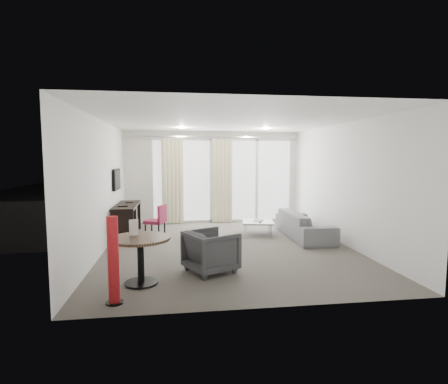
{
  "coord_description": "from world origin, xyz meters",
  "views": [
    {
      "loc": [
        -1.06,
        -7.07,
        1.87
      ],
      "look_at": [
        0.0,
        0.6,
        1.1
      ],
      "focal_mm": 28.0,
      "sensor_mm": 36.0,
      "label": 1
    }
  ],
  "objects": [
    {
      "name": "wall_left",
      "position": [
        -2.5,
        0.0,
        1.3
      ],
      "size": [
        0.0,
        6.0,
        2.6
      ],
      "primitive_type": "cube",
      "color": "silver",
      "rests_on": "ground"
    },
    {
      "name": "downlight_a",
      "position": [
        -0.9,
        1.6,
        2.59
      ],
      "size": [
        0.12,
        0.12,
        0.02
      ],
      "primitive_type": "cylinder",
      "color": "#FFE0B2",
      "rests_on": "ceiling"
    },
    {
      "name": "rattan_table",
      "position": [
        1.51,
        4.43,
        0.27
      ],
      "size": [
        0.66,
        0.66,
        0.55
      ],
      "primitive_type": null,
      "rotation": [
        0.0,
        0.0,
        0.23
      ],
      "color": "#50321D",
      "rests_on": "terrace_slab"
    },
    {
      "name": "ceiling",
      "position": [
        0.0,
        0.0,
        2.6
      ],
      "size": [
        5.0,
        6.0,
        0.0
      ],
      "primitive_type": "cube",
      "color": "white",
      "rests_on": "ground"
    },
    {
      "name": "curtain_left",
      "position": [
        -1.15,
        2.82,
        1.2
      ],
      "size": [
        0.6,
        0.2,
        2.38
      ],
      "primitive_type": null,
      "color": "beige",
      "rests_on": "ground"
    },
    {
      "name": "floor",
      "position": [
        0.0,
        0.0,
        0.0
      ],
      "size": [
        5.0,
        6.0,
        0.0
      ],
      "primitive_type": "cube",
      "color": "#524D46",
      "rests_on": "ground"
    },
    {
      "name": "window_frame",
      "position": [
        0.3,
        2.97,
        1.2
      ],
      "size": [
        4.1,
        0.06,
        2.44
      ],
      "primitive_type": null,
      "color": "white",
      "rests_on": "ground"
    },
    {
      "name": "desk",
      "position": [
        -2.23,
        1.37,
        0.38
      ],
      "size": [
        0.5,
        1.61,
        0.75
      ],
      "primitive_type": null,
      "color": "black",
      "rests_on": "floor"
    },
    {
      "name": "terrace_slab",
      "position": [
        0.3,
        4.5,
        -0.06
      ],
      "size": [
        5.6,
        3.0,
        0.12
      ],
      "primitive_type": "cube",
      "color": "#4D4D50",
      "rests_on": "ground"
    },
    {
      "name": "round_table",
      "position": [
        -1.59,
        -1.93,
        0.35
      ],
      "size": [
        1.09,
        1.09,
        0.7
      ],
      "primitive_type": null,
      "rotation": [
        0.0,
        0.0,
        -0.29
      ],
      "color": "#412E1E",
      "rests_on": "floor"
    },
    {
      "name": "curtain_track",
      "position": [
        0.0,
        2.82,
        2.45
      ],
      "size": [
        4.8,
        0.04,
        0.04
      ],
      "primitive_type": null,
      "color": "#B2B2B7",
      "rests_on": "ceiling"
    },
    {
      "name": "balustrade",
      "position": [
        0.3,
        5.95,
        0.5
      ],
      "size": [
        5.5,
        0.06,
        1.05
      ],
      "primitive_type": null,
      "color": "#B2B2B7",
      "rests_on": "terrace_slab"
    },
    {
      "name": "rattan_chair_b",
      "position": [
        2.01,
        4.08,
        0.45
      ],
      "size": [
        0.76,
        0.76,
        0.9
      ],
      "primitive_type": null,
      "rotation": [
        0.0,
        0.0,
        0.28
      ],
      "color": "#50321D",
      "rests_on": "terrace_slab"
    },
    {
      "name": "remote",
      "position": [
        0.92,
        0.96,
        0.36
      ],
      "size": [
        0.07,
        0.16,
        0.02
      ],
      "primitive_type": null,
      "rotation": [
        0.0,
        0.0,
        -0.13
      ],
      "color": "black",
      "rests_on": "coffee_table"
    },
    {
      "name": "tub_armchair",
      "position": [
        -0.51,
        -1.51,
        0.34
      ],
      "size": [
        1.0,
        0.99,
        0.68
      ],
      "primitive_type": "imported",
      "rotation": [
        0.0,
        0.0,
        2.03
      ],
      "color": "#38393C",
      "rests_on": "floor"
    },
    {
      "name": "curtain_right",
      "position": [
        0.25,
        2.82,
        1.2
      ],
      "size": [
        0.6,
        0.2,
        2.38
      ],
      "primitive_type": null,
      "color": "beige",
      "rests_on": "ground"
    },
    {
      "name": "wall_front",
      "position": [
        0.0,
        -3.0,
        1.3
      ],
      "size": [
        5.0,
        0.0,
        2.6
      ],
      "primitive_type": "cube",
      "color": "silver",
      "rests_on": "ground"
    },
    {
      "name": "menu_card",
      "position": [
        -1.69,
        -1.8,
        0.72
      ],
      "size": [
        0.13,
        0.07,
        0.24
      ],
      "primitive_type": null,
      "rotation": [
        0.0,
        0.0,
        0.38
      ],
      "color": "white",
      "rests_on": "round_table"
    },
    {
      "name": "coffee_table",
      "position": [
        0.89,
        1.09,
        0.16
      ],
      "size": [
        0.85,
        0.85,
        0.33
      ],
      "primitive_type": null,
      "rotation": [
        0.0,
        0.0,
        -0.19
      ],
      "color": "gray",
      "rests_on": "floor"
    },
    {
      "name": "rattan_chair_a",
      "position": [
        1.1,
        3.91,
        0.37
      ],
      "size": [
        0.67,
        0.67,
        0.74
      ],
      "primitive_type": null,
      "rotation": [
        0.0,
        0.0,
        0.42
      ],
      "color": "#50321D",
      "rests_on": "terrace_slab"
    },
    {
      "name": "desk_chair",
      "position": [
        -1.55,
        0.94,
        0.4
      ],
      "size": [
        0.56,
        0.54,
        0.8
      ],
      "primitive_type": null,
      "rotation": [
        0.0,
        0.0,
        -0.38
      ],
      "color": "maroon",
      "rests_on": "floor"
    },
    {
      "name": "window_panel",
      "position": [
        0.3,
        2.98,
        1.2
      ],
      "size": [
        4.0,
        0.02,
        2.38
      ],
      "primitive_type": null,
      "color": "white",
      "rests_on": "ground"
    },
    {
      "name": "red_lamp",
      "position": [
        -1.86,
        -2.6,
        0.57
      ],
      "size": [
        0.26,
        0.26,
        1.13
      ],
      "primitive_type": "cylinder",
      "rotation": [
        0.0,
        0.0,
        -0.19
      ],
      "color": "#A5171C",
      "rests_on": "floor"
    },
    {
      "name": "sofa",
      "position": [
        1.91,
        0.67,
        0.3
      ],
      "size": [
        0.8,
        2.05,
        0.6
      ],
      "primitive_type": "imported",
      "rotation": [
        0.0,
        0.0,
        1.57
      ],
      "color": "slate",
      "rests_on": "floor"
    },
    {
      "name": "downlight_b",
      "position": [
        1.2,
        1.6,
        2.59
      ],
      "size": [
        0.12,
        0.12,
        0.02
      ],
      "primitive_type": "cylinder",
      "color": "#FFE0B2",
      "rests_on": "ceiling"
    },
    {
      "name": "tv",
      "position": [
        -2.46,
        1.45,
        1.35
      ],
      "size": [
        0.05,
        0.8,
        0.5
      ],
      "primitive_type": null,
      "color": "black",
      "rests_on": "wall_left"
    },
    {
      "name": "wall_right",
      "position": [
        2.5,
        0.0,
        1.3
      ],
      "size": [
        0.0,
        6.0,
        2.6
      ],
      "primitive_type": "cube",
      "color": "silver",
      "rests_on": "ground"
    },
    {
      "name": "magazine",
      "position": [
        0.95,
        1.22,
        0.36
      ],
      "size": [
        0.28,
        0.31,
        0.01
      ],
      "primitive_type": null,
      "rotation": [
        0.0,
        0.0,
        -0.36
      ],
      "color": "gray",
      "rests_on": "coffee_table"
    }
  ]
}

